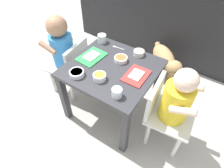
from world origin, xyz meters
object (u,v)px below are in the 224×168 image
(spoon_by_left_tray, at_px, (117,48))
(food_tray_right, at_px, (136,75))
(veggie_bowl_near, at_px, (121,59))
(dining_table, at_px, (112,76))
(dog, at_px, (165,60))
(cereal_bowl_right_side, at_px, (100,77))
(seated_child_left, at_px, (64,49))
(veggie_bowl_far, at_px, (77,73))
(water_cup_left, at_px, (102,39))
(seated_child_right, at_px, (174,102))
(food_tray_left, at_px, (92,56))
(cereal_bowl_left_side, at_px, (139,53))
(water_cup_right, at_px, (117,93))

(spoon_by_left_tray, bearing_deg, food_tray_right, -36.52)
(veggie_bowl_near, distance_m, spoon_by_left_tray, 0.16)
(dining_table, xyz_separation_m, dog, (0.18, 0.61, -0.18))
(cereal_bowl_right_side, height_order, veggie_bowl_near, cereal_bowl_right_side)
(seated_child_left, height_order, cereal_bowl_right_side, seated_child_left)
(veggie_bowl_far, xyz_separation_m, spoon_by_left_tray, (0.05, 0.39, -0.01))
(spoon_by_left_tray, bearing_deg, veggie_bowl_far, -97.77)
(food_tray_right, xyz_separation_m, veggie_bowl_near, (-0.16, 0.08, 0.01))
(dog, distance_m, water_cup_left, 0.65)
(food_tray_right, xyz_separation_m, spoon_by_left_tray, (-0.26, 0.20, -0.00))
(veggie_bowl_far, bearing_deg, seated_child_left, 147.87)
(seated_child_right, distance_m, food_tray_left, 0.63)
(water_cup_left, height_order, cereal_bowl_left_side, water_cup_left)
(water_cup_left, bearing_deg, spoon_by_left_tray, -0.69)
(dog, bearing_deg, veggie_bowl_far, -111.90)
(water_cup_right, distance_m, cereal_bowl_right_side, 0.17)
(seated_child_right, relative_size, food_tray_left, 3.21)
(veggie_bowl_far, bearing_deg, spoon_by_left_tray, 82.23)
(veggie_bowl_near, bearing_deg, veggie_bowl_far, -119.27)
(seated_child_left, distance_m, cereal_bowl_right_side, 0.48)
(dining_table, xyz_separation_m, cereal_bowl_left_side, (0.09, 0.21, 0.10))
(water_cup_left, height_order, cereal_bowl_right_side, water_cup_left)
(seated_child_left, xyz_separation_m, veggie_bowl_near, (0.47, 0.08, 0.05))
(dining_table, distance_m, cereal_bowl_right_side, 0.17)
(food_tray_left, distance_m, veggie_bowl_far, 0.20)
(cereal_bowl_left_side, bearing_deg, water_cup_left, -178.41)
(dining_table, height_order, seated_child_left, seated_child_left)
(dining_table, height_order, veggie_bowl_near, veggie_bowl_near)
(water_cup_left, relative_size, water_cup_right, 1.08)
(water_cup_right, bearing_deg, spoon_by_left_tray, 121.87)
(food_tray_left, xyz_separation_m, veggie_bowl_near, (0.19, 0.08, 0.01))
(water_cup_left, xyz_separation_m, veggie_bowl_far, (0.09, -0.40, -0.01))
(cereal_bowl_left_side, relative_size, cereal_bowl_right_side, 0.93)
(cereal_bowl_right_side, bearing_deg, cereal_bowl_left_side, 76.43)
(dining_table, xyz_separation_m, water_cup_left, (-0.23, 0.21, 0.11))
(water_cup_right, relative_size, cereal_bowl_left_side, 0.80)
(food_tray_left, xyz_separation_m, water_cup_right, (0.34, -0.21, 0.02))
(food_tray_left, relative_size, cereal_bowl_left_side, 2.70)
(seated_child_left, bearing_deg, cereal_bowl_right_side, -17.70)
(food_tray_right, distance_m, veggie_bowl_near, 0.18)
(seated_child_left, height_order, spoon_by_left_tray, seated_child_left)
(cereal_bowl_left_side, relative_size, veggie_bowl_near, 0.84)
(dining_table, relative_size, cereal_bowl_right_side, 7.02)
(water_cup_left, height_order, veggie_bowl_far, water_cup_left)
(veggie_bowl_far, bearing_deg, cereal_bowl_left_side, 60.76)
(water_cup_left, distance_m, spoon_by_left_tray, 0.14)
(food_tray_left, distance_m, cereal_bowl_right_side, 0.23)
(seated_child_right, xyz_separation_m, veggie_bowl_near, (-0.43, 0.10, 0.07))
(seated_child_right, xyz_separation_m, food_tray_right, (-0.27, 0.02, 0.06))
(dining_table, relative_size, seated_child_left, 0.83)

